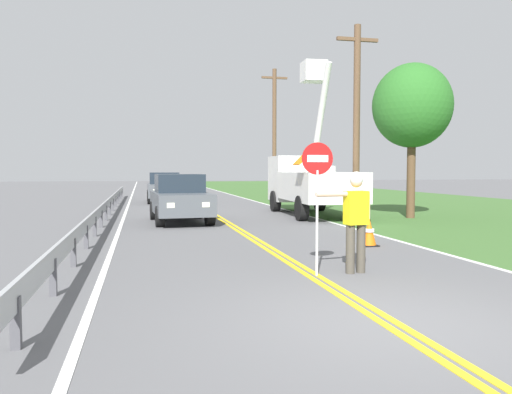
{
  "coord_description": "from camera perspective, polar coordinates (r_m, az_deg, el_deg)",
  "views": [
    {
      "loc": [
        -2.91,
        -5.52,
        1.86
      ],
      "look_at": [
        -0.22,
        6.44,
        1.2
      ],
      "focal_mm": 35.74,
      "sensor_mm": 36.0,
      "label": 1
    }
  ],
  "objects": [
    {
      "name": "ground_plane",
      "position": [
        6.51,
        14.9,
        -13.61
      ],
      "size": [
        160.0,
        160.0,
        0.0
      ],
      "primitive_type": "plane",
      "color": "#5B5B5E"
    },
    {
      "name": "edge_line_right",
      "position": [
        26.4,
        1.62,
        -0.95
      ],
      "size": [
        0.12,
        110.0,
        0.01
      ],
      "primitive_type": "cube",
      "color": "silver",
      "rests_on": "ground"
    },
    {
      "name": "stop_sign_paddle",
      "position": [
        8.87,
        6.88,
        2.08
      ],
      "size": [
        0.56,
        0.04,
        2.33
      ],
      "color": "silver",
      "rests_on": "ground"
    },
    {
      "name": "roadside_tree_verge",
      "position": [
        20.57,
        17.07,
        9.67
      ],
      "size": [
        3.0,
        3.0,
        5.9
      ],
      "color": "brown",
      "rests_on": "ground"
    },
    {
      "name": "oncoming_sedan_second",
      "position": [
        29.36,
        -10.22,
        1.03
      ],
      "size": [
        1.93,
        4.12,
        1.7
      ],
      "color": "#4C5156",
      "rests_on": "ground"
    },
    {
      "name": "edge_line_left",
      "position": [
        25.6,
        -14.2,
        -1.17
      ],
      "size": [
        0.12,
        110.0,
        0.01
      ],
      "primitive_type": "cube",
      "color": "silver",
      "rests_on": "ground"
    },
    {
      "name": "oncoming_sedan_nearest",
      "position": [
        18.18,
        -8.49,
        -0.19
      ],
      "size": [
        2.08,
        4.19,
        1.7
      ],
      "color": "#4C5156",
      "rests_on": "ground"
    },
    {
      "name": "guardrail_left_shoulder",
      "position": [
        20.55,
        -16.26,
        -0.79
      ],
      "size": [
        0.1,
        32.0,
        0.71
      ],
      "color": "#9EA0A3",
      "rests_on": "ground"
    },
    {
      "name": "utility_pole_mid",
      "position": [
        35.29,
        2.07,
        7.45
      ],
      "size": [
        1.8,
        0.28,
        8.74
      ],
      "color": "brown",
      "rests_on": "ground"
    },
    {
      "name": "grass_verge_right",
      "position": [
        29.42,
        16.9,
        -0.67
      ],
      "size": [
        16.0,
        110.0,
        0.01
      ],
      "primitive_type": "cube",
      "color": "#3D662D",
      "rests_on": "ground"
    },
    {
      "name": "centerline_yellow_right",
      "position": [
        25.76,
        -5.97,
        -1.07
      ],
      "size": [
        0.11,
        110.0,
        0.01
      ],
      "primitive_type": "cube",
      "color": "yellow",
      "rests_on": "ground"
    },
    {
      "name": "centerline_yellow_left",
      "position": [
        25.74,
        -6.37,
        -1.07
      ],
      "size": [
        0.11,
        110.0,
        0.01
      ],
      "primitive_type": "cube",
      "color": "yellow",
      "rests_on": "ground"
    },
    {
      "name": "utility_pole_near",
      "position": [
        21.78,
        11.2,
        8.89
      ],
      "size": [
        1.8,
        0.28,
        7.82
      ],
      "color": "brown",
      "rests_on": "ground"
    },
    {
      "name": "utility_bucket_truck",
      "position": [
        21.2,
        5.97,
        1.92
      ],
      "size": [
        2.87,
        6.88,
        6.17
      ],
      "color": "white",
      "rests_on": "ground"
    },
    {
      "name": "traffic_cone_lead",
      "position": [
        12.73,
        12.54,
        -3.87
      ],
      "size": [
        0.4,
        0.4,
        0.7
      ],
      "color": "orange",
      "rests_on": "ground"
    },
    {
      "name": "flagger_worker",
      "position": [
        9.28,
        11.07,
        -2.01
      ],
      "size": [
        1.08,
        0.3,
        1.83
      ],
      "color": "#474238",
      "rests_on": "ground"
    }
  ]
}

